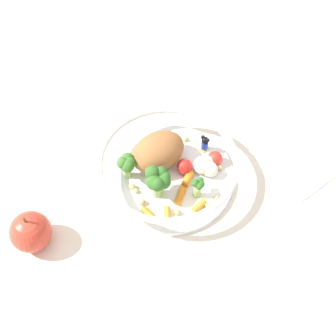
# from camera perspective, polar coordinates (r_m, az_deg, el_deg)

# --- Properties ---
(ground_plane) EXTENTS (2.40, 2.40, 0.00)m
(ground_plane) POSITION_cam_1_polar(r_m,az_deg,el_deg) (0.80, -1.13, -1.38)
(ground_plane) COLOR silver
(food_container) EXTENTS (0.24, 0.24, 0.07)m
(food_container) POSITION_cam_1_polar(r_m,az_deg,el_deg) (0.78, -0.15, 0.34)
(food_container) COLOR white
(food_container) RESTS_ON ground_plane
(loose_apple) EXTENTS (0.06, 0.06, 0.08)m
(loose_apple) POSITION_cam_1_polar(r_m,az_deg,el_deg) (0.74, -16.54, -7.53)
(loose_apple) COLOR #BC3828
(loose_apple) RESTS_ON ground_plane
(folded_napkin) EXTENTS (0.16, 0.16, 0.01)m
(folded_napkin) POSITION_cam_1_polar(r_m,az_deg,el_deg) (0.85, 15.62, 1.02)
(folded_napkin) COLOR white
(folded_napkin) RESTS_ON ground_plane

